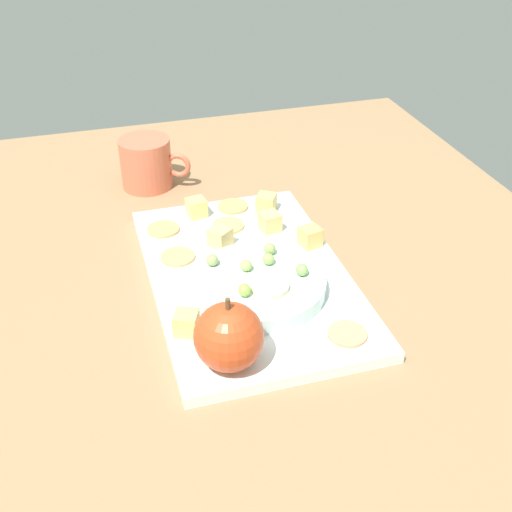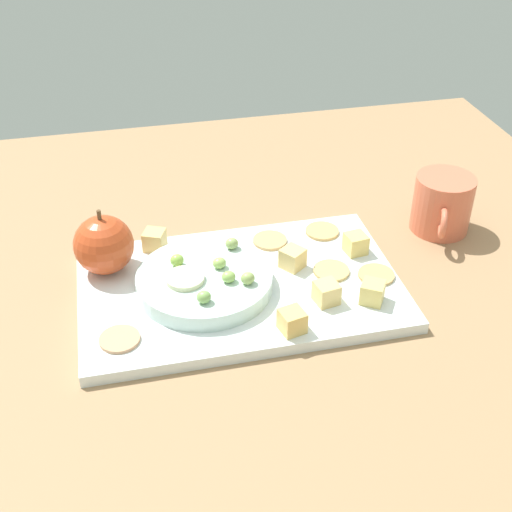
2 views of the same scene
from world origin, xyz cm
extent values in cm
cube|color=#9B7752|center=(0.00, 0.00, 2.48)|extent=(114.12, 97.48, 4.95)
cube|color=white|center=(1.70, -2.42, 5.69)|extent=(38.26, 24.01, 1.48)
cylinder|color=silver|center=(-2.57, -2.50, 7.45)|extent=(16.14, 16.14, 2.03)
sphere|color=#CA4720|center=(-13.72, 3.95, 10.08)|extent=(7.29, 7.29, 7.29)
cylinder|color=brown|center=(-13.72, 3.95, 14.32)|extent=(0.50, 0.50, 1.20)
cube|color=#EACC6F|center=(17.45, 0.77, 7.71)|extent=(2.92, 2.92, 2.57)
cube|color=#ECC876|center=(10.74, -8.10, 7.71)|extent=(3.01, 3.01, 2.57)
cube|color=#EFC468|center=(5.57, -12.06, 7.71)|extent=(3.11, 3.11, 2.57)
cube|color=#EDC676|center=(8.77, -0.57, 7.71)|extent=(3.59, 3.59, 2.57)
cube|color=#ECC36E|center=(-7.46, 7.24, 7.71)|extent=(3.38, 3.38, 2.57)
cube|color=#E3CA6D|center=(15.96, -9.17, 7.71)|extent=(3.54, 3.54, 2.57)
cylinder|color=tan|center=(18.23, -4.77, 6.63)|extent=(4.44, 4.44, 0.40)
cylinder|color=tan|center=(14.72, 6.09, 6.63)|extent=(4.44, 4.44, 0.40)
cylinder|color=tan|center=(7.36, 5.45, 6.63)|extent=(4.44, 4.44, 0.40)
cylinder|color=tan|center=(13.14, -2.75, 6.63)|extent=(4.44, 4.44, 0.40)
cylinder|color=tan|center=(-13.02, -9.62, 6.63)|extent=(4.44, 4.44, 0.40)
ellipsoid|color=#94C24D|center=(-5.39, 0.32, 9.22)|extent=(1.63, 1.47, 1.51)
ellipsoid|color=#97C15D|center=(0.21, -4.51, 9.16)|extent=(1.63, 1.47, 1.38)
ellipsoid|color=#89B65F|center=(-3.39, -7.64, 9.20)|extent=(1.63, 1.47, 1.47)
ellipsoid|color=#99B163|center=(1.68, 2.12, 9.19)|extent=(1.63, 1.47, 1.45)
ellipsoid|color=#9FC161|center=(-0.55, -1.53, 9.12)|extent=(1.63, 1.47, 1.32)
ellipsoid|color=#98B360|center=(2.09, -5.34, 9.20)|extent=(1.63, 1.47, 1.47)
cylinder|color=beige|center=(-4.90, -3.19, 8.76)|extent=(4.51, 4.51, 0.60)
cylinder|color=#E06B4D|center=(31.57, 5.80, 8.89)|extent=(7.97, 7.97, 7.88)
torus|color=#E06B4D|center=(29.40, 1.09, 8.89)|extent=(2.40, 3.97, 4.00)
camera|label=1|loc=(-63.35, 15.63, 53.85)|focal=46.11mm
camera|label=2|loc=(-10.75, -66.36, 56.00)|focal=47.68mm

